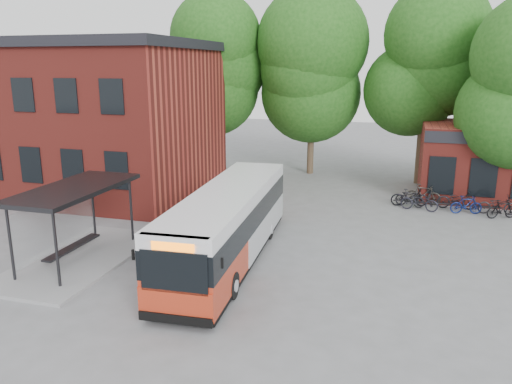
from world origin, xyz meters
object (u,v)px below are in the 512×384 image
(bicycle_3, at_px, (423,194))
(bicycle_6, at_px, (497,205))
(bicycle_4, at_px, (457,199))
(city_bus, at_px, (229,225))
(bicycle_1, at_px, (410,198))
(bicycle_2, at_px, (419,201))
(bus_shelter, at_px, (77,224))
(bicycle_5, at_px, (466,205))
(bicycle_0, at_px, (409,197))
(bicycle_7, at_px, (502,209))

(bicycle_3, relative_size, bicycle_6, 0.99)
(bicycle_4, relative_size, bicycle_6, 1.05)
(city_bus, relative_size, bicycle_1, 7.05)
(city_bus, height_order, bicycle_1, city_bus)
(bicycle_2, bearing_deg, bicycle_1, 46.54)
(bicycle_3, xyz_separation_m, bicycle_4, (1.61, -0.48, -0.04))
(bus_shelter, bearing_deg, city_bus, 17.00)
(bus_shelter, xyz_separation_m, bicycle_2, (12.45, 10.62, -0.96))
(bicycle_3, height_order, bicycle_6, bicycle_3)
(bus_shelter, relative_size, bicycle_6, 3.83)
(city_bus, xyz_separation_m, bicycle_5, (9.29, 9.03, -0.91))
(bus_shelter, height_order, bicycle_3, bus_shelter)
(bicycle_1, bearing_deg, bicycle_3, -25.79)
(bicycle_1, distance_m, bicycle_4, 2.31)
(city_bus, height_order, bicycle_3, city_bus)
(bicycle_0, height_order, bicycle_4, bicycle_4)
(bicycle_4, distance_m, bicycle_6, 1.90)
(bicycle_3, bearing_deg, bicycle_5, -112.79)
(bus_shelter, distance_m, bicycle_5, 18.17)
(bus_shelter, bearing_deg, bicycle_5, 36.03)
(bicycle_0, relative_size, bicycle_1, 1.25)
(bus_shelter, height_order, bicycle_0, bus_shelter)
(bicycle_2, bearing_deg, bicycle_7, -84.08)
(bicycle_6, relative_size, bicycle_7, 1.19)
(bicycle_2, height_order, bicycle_7, bicycle_2)
(city_bus, bearing_deg, bicycle_2, 48.49)
(city_bus, height_order, bicycle_5, city_bus)
(bicycle_3, bearing_deg, bicycle_7, -104.59)
(bicycle_1, xyz_separation_m, bicycle_5, (2.68, -0.57, 0.00))
(bicycle_3, bearing_deg, bicycle_6, -95.18)
(bicycle_5, bearing_deg, bicycle_6, -88.39)
(bus_shelter, relative_size, bicycle_5, 4.55)
(bicycle_2, height_order, bicycle_6, bicycle_2)
(bicycle_0, xyz_separation_m, bicycle_2, (0.48, -0.76, -0.02))
(bicycle_0, xyz_separation_m, bicycle_1, (0.02, -0.14, -0.04))
(bicycle_0, xyz_separation_m, bicycle_4, (2.32, 0.09, 0.00))
(city_bus, bearing_deg, bicycle_5, 40.89)
(bicycle_4, relative_size, bicycle_7, 1.25)
(city_bus, bearing_deg, bicycle_6, 37.79)
(bus_shelter, bearing_deg, bicycle_6, 34.33)
(bus_shelter, height_order, bicycle_6, bus_shelter)
(bicycle_3, bearing_deg, bicycle_4, -96.67)
(bicycle_2, height_order, bicycle_3, bicycle_3)
(bicycle_4, xyz_separation_m, bicycle_7, (1.95, -1.14, -0.04))
(bus_shelter, xyz_separation_m, bicycle_0, (11.97, 11.38, -0.95))
(bicycle_4, relative_size, bicycle_5, 1.25)
(bicycle_6, bearing_deg, bicycle_3, 69.96)
(bicycle_6, bearing_deg, city_bus, 126.10)
(bicycle_1, bearing_deg, bicycle_6, -74.92)
(bus_shelter, xyz_separation_m, bicycle_4, (14.29, 11.47, -0.95))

